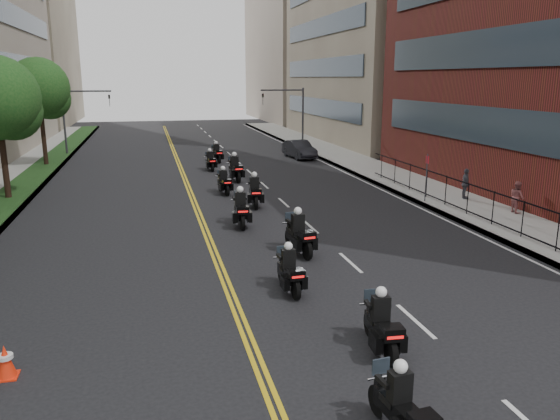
# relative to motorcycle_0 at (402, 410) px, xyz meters

# --- Properties ---
(sidewalk_right) EXTENTS (4.00, 90.00, 0.15)m
(sidewalk_right) POSITION_rel_motorcycle_0_xyz_m (11.44, 24.57, -0.54)
(sidewalk_right) COLOR gray
(sidewalk_right) RESTS_ON ground
(grass_strip) EXTENTS (2.00, 90.00, 0.04)m
(grass_strip) POSITION_rel_motorcycle_0_xyz_m (-11.76, 24.57, -0.45)
(grass_strip) COLOR #173412
(grass_strip) RESTS_ON sidewalk_left
(building_right_far) EXTENTS (15.00, 28.00, 26.00)m
(building_right_far) POSITION_rel_motorcycle_0_xyz_m (20.94, 77.57, 12.38)
(building_right_far) COLOR gray
(building_right_far) RESTS_ON ground
(building_left_far) EXTENTS (16.00, 28.00, 26.00)m
(building_left_far) POSITION_rel_motorcycle_0_xyz_m (-22.56, 77.57, 12.38)
(building_left_far) COLOR #7B6C5A
(building_left_far) RESTS_ON ground
(iron_fence) EXTENTS (0.05, 28.00, 1.50)m
(iron_fence) POSITION_rel_motorcycle_0_xyz_m (10.44, 11.57, 0.29)
(iron_fence) COLOR black
(iron_fence) RESTS_ON sidewalk_right
(traffic_signal_right) EXTENTS (4.09, 0.20, 5.60)m
(traffic_signal_right) POSITION_rel_motorcycle_0_xyz_m (8.98, 41.57, 3.08)
(traffic_signal_right) COLOR #3F3F44
(traffic_signal_right) RESTS_ON ground
(traffic_signal_left) EXTENTS (4.09, 0.20, 5.60)m
(traffic_signal_left) POSITION_rel_motorcycle_0_xyz_m (-10.10, 41.57, 3.08)
(traffic_signal_left) COLOR #3F3F44
(traffic_signal_left) RESTS_ON ground
(motorcycle_0) EXTENTS (0.60, 2.12, 1.56)m
(motorcycle_0) POSITION_rel_motorcycle_0_xyz_m (0.00, 0.00, 0.00)
(motorcycle_0) COLOR black
(motorcycle_0) RESTS_ON ground
(motorcycle_1) EXTENTS (0.58, 2.21, 1.63)m
(motorcycle_1) POSITION_rel_motorcycle_0_xyz_m (1.01, 3.21, 0.03)
(motorcycle_1) COLOR black
(motorcycle_1) RESTS_ON ground
(motorcycle_2) EXTENTS (0.51, 2.13, 1.57)m
(motorcycle_2) POSITION_rel_motorcycle_0_xyz_m (-0.18, 7.46, 0.00)
(motorcycle_2) COLOR black
(motorcycle_2) RESTS_ON ground
(motorcycle_3) EXTENTS (0.72, 2.41, 1.78)m
(motorcycle_3) POSITION_rel_motorcycle_0_xyz_m (1.12, 11.01, 0.09)
(motorcycle_3) COLOR black
(motorcycle_3) RESTS_ON ground
(motorcycle_4) EXTENTS (0.62, 2.43, 1.80)m
(motorcycle_4) POSITION_rel_motorcycle_0_xyz_m (-0.36, 15.48, 0.09)
(motorcycle_4) COLOR black
(motorcycle_4) RESTS_ON ground
(motorcycle_5) EXTENTS (0.69, 2.42, 1.79)m
(motorcycle_5) POSITION_rel_motorcycle_0_xyz_m (0.99, 19.14, 0.09)
(motorcycle_5) COLOR black
(motorcycle_5) RESTS_ON ground
(motorcycle_6) EXTENTS (0.63, 2.16, 1.59)m
(motorcycle_6) POSITION_rel_motorcycle_0_xyz_m (-0.14, 22.62, 0.01)
(motorcycle_6) COLOR black
(motorcycle_6) RESTS_ON ground
(motorcycle_7) EXTENTS (0.68, 2.53, 1.86)m
(motorcycle_7) POSITION_rel_motorcycle_0_xyz_m (1.12, 26.46, 0.12)
(motorcycle_7) COLOR black
(motorcycle_7) RESTS_ON ground
(motorcycle_8) EXTENTS (0.59, 2.13, 1.57)m
(motorcycle_8) POSITION_rel_motorcycle_0_xyz_m (0.03, 30.96, 0.00)
(motorcycle_8) COLOR black
(motorcycle_8) RESTS_ON ground
(motorcycle_9) EXTENTS (0.66, 2.24, 1.66)m
(motorcycle_9) POSITION_rel_motorcycle_0_xyz_m (0.97, 34.78, 0.04)
(motorcycle_9) COLOR black
(motorcycle_9) RESTS_ON ground
(parked_sedan) EXTENTS (2.02, 4.57, 1.46)m
(parked_sedan) POSITION_rel_motorcycle_0_xyz_m (7.92, 35.46, 0.11)
(parked_sedan) COLOR black
(parked_sedan) RESTS_ON ground
(pedestrian_b) EXTENTS (0.64, 0.79, 1.53)m
(pedestrian_b) POSITION_rel_motorcycle_0_xyz_m (12.89, 14.24, 0.30)
(pedestrian_b) COLOR #9C5556
(pedestrian_b) RESTS_ON sidewalk_right
(pedestrian_c) EXTENTS (0.66, 1.03, 1.64)m
(pedestrian_c) POSITION_rel_motorcycle_0_xyz_m (12.19, 17.58, 0.35)
(pedestrian_c) COLOR #46464F
(pedestrian_c) RESTS_ON sidewalk_right
(traffic_cone) EXTENTS (0.46, 0.46, 0.77)m
(traffic_cone) POSITION_rel_motorcycle_0_xyz_m (-7.56, 4.06, -0.24)
(traffic_cone) COLOR #FF2A0D
(traffic_cone) RESTS_ON ground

